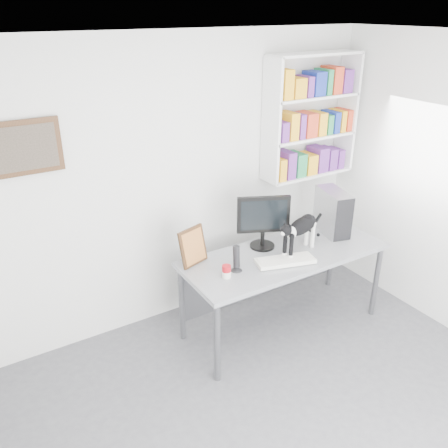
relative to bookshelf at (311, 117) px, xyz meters
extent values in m
cube|color=#5A5B60|center=(-1.40, -1.85, -1.85)|extent=(4.00, 4.00, 0.01)
cube|color=white|center=(-1.40, -1.85, 0.85)|extent=(4.00, 4.00, 0.01)
cube|color=silver|center=(-1.40, 0.15, -0.50)|extent=(4.00, 0.01, 2.70)
cube|color=white|center=(0.00, 0.00, 0.00)|extent=(1.03, 0.28, 1.24)
cube|color=#492B17|center=(-2.70, 0.12, 0.05)|extent=(0.52, 0.04, 0.42)
cube|color=gray|center=(-0.77, -0.65, -1.45)|extent=(1.94, 0.77, 0.81)
cube|color=black|center=(-0.87, -0.43, -0.78)|extent=(0.54, 0.42, 0.52)
cube|color=silver|center=(-0.88, -0.79, -1.02)|extent=(0.56, 0.34, 0.04)
cube|color=silver|center=(-0.10, -0.53, -0.83)|extent=(0.30, 0.47, 0.43)
cylinder|color=black|center=(-1.32, -0.67, -0.92)|extent=(0.13, 0.13, 0.24)
cube|color=#492B17|center=(-1.57, -0.37, -0.87)|extent=(0.30, 0.19, 0.34)
cylinder|color=#AA0E17|center=(-1.45, -0.73, -0.99)|extent=(0.08, 0.08, 0.11)
camera|label=1|loc=(-3.25, -3.61, 1.02)|focal=38.00mm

